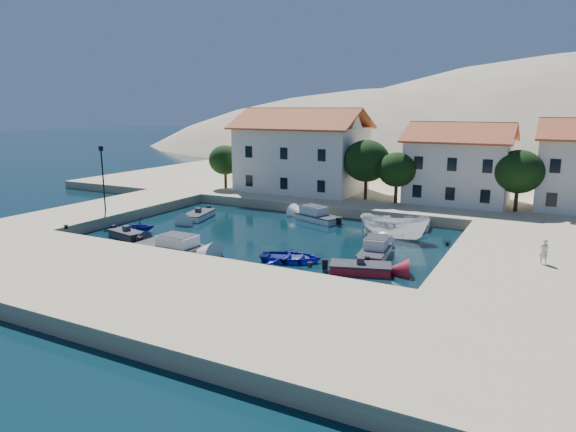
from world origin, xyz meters
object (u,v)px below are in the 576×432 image
object	(u,v)px
boat_east	(393,239)
building_mid	(459,162)
lamppost	(103,172)
cabin_cruiser_south	(170,246)
pedestrian	(544,251)
building_left	(302,149)
rowboat_south	(291,261)
cabin_cruiser_east	(375,251)

from	to	relation	value
boat_east	building_mid	bearing A→B (deg)	-9.37
lamppost	cabin_cruiser_south	distance (m)	14.97
lamppost	pedestrian	distance (m)	38.56
building_left	building_mid	bearing A→B (deg)	3.18
building_mid	cabin_cruiser_south	bearing A→B (deg)	-121.42
building_mid	cabin_cruiser_south	xyz separation A→B (m)	(-16.41, -26.87, -4.75)
building_mid	boat_east	bearing A→B (deg)	-99.34
building_left	rowboat_south	xyz separation A→B (m)	(10.85, -23.70, -5.94)
rowboat_south	boat_east	size ratio (longest dim) A/B	0.75
lamppost	cabin_cruiser_east	xyz separation A→B (m)	(27.39, -0.02, -4.28)
lamppost	boat_east	bearing A→B (deg)	12.57
cabin_cruiser_east	pedestrian	xyz separation A→B (m)	(11.06, 0.49, 1.34)
boat_east	pedestrian	world-z (taller)	pedestrian
building_mid	lamppost	size ratio (longest dim) A/B	1.69
building_mid	cabin_cruiser_south	size ratio (longest dim) A/B	1.94
lamppost	cabin_cruiser_east	distance (m)	27.72
boat_east	pedestrian	size ratio (longest dim) A/B	3.61
building_left	rowboat_south	distance (m)	26.73
cabin_cruiser_east	lamppost	bearing A→B (deg)	83.48
cabin_cruiser_south	building_mid	bearing A→B (deg)	59.84
building_mid	cabin_cruiser_south	world-z (taller)	building_mid
lamppost	boat_east	xyz separation A→B (m)	(27.04, 6.03, -4.75)
boat_east	pedestrian	xyz separation A→B (m)	(11.41, -5.56, 1.82)
building_mid	building_left	bearing A→B (deg)	-176.82
cabin_cruiser_east	building_mid	bearing A→B (deg)	-12.22
building_left	boat_east	bearing A→B (deg)	-41.96
building_mid	boat_east	size ratio (longest dim) A/B	1.77
building_left	cabin_cruiser_east	world-z (taller)	building_left
cabin_cruiser_south	pedestrian	bearing A→B (deg)	15.28
rowboat_south	pedestrian	distance (m)	16.73
building_left	pedestrian	bearing A→B (deg)	-35.94
cabin_cruiser_east	pedestrian	size ratio (longest dim) A/B	2.89
building_left	pedestrian	world-z (taller)	building_left
cabin_cruiser_south	cabin_cruiser_east	distance (m)	15.45
building_left	lamppost	bearing A→B (deg)	-119.90
building_mid	pedestrian	world-z (taller)	building_mid
boat_east	cabin_cruiser_east	bearing A→B (deg)	-176.75
boat_east	building_left	bearing A→B (deg)	48.01
building_left	building_mid	distance (m)	18.04
cabin_cruiser_south	pedestrian	size ratio (longest dim) A/B	3.30
building_left	cabin_cruiser_south	distance (m)	26.49
pedestrian	cabin_cruiser_south	bearing A→B (deg)	-14.25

